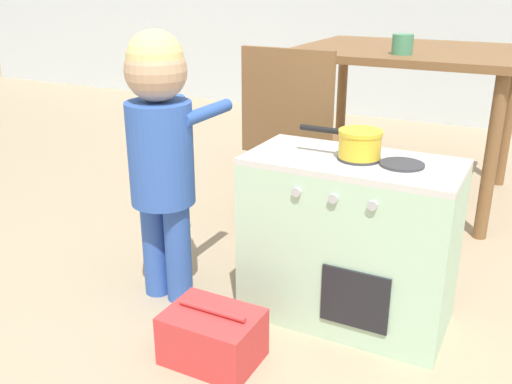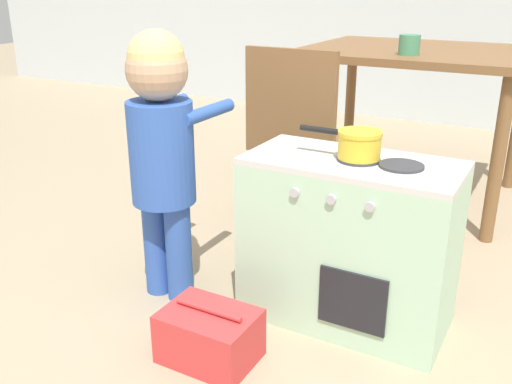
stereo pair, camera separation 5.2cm
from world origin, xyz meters
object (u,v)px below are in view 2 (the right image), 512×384
Objects in this scene: child_figure at (162,136)px; dining_chair_near at (301,139)px; play_kitchen at (348,242)px; cup_on_table at (409,45)px; dining_table at (416,69)px; toy_basket at (210,336)px; toy_pot at (359,143)px.

dining_chair_near is at bearing 72.56° from child_figure.
child_figure is at bearing -165.34° from play_kitchen.
play_kitchen is 0.65m from dining_chair_near.
play_kitchen is 0.79× the size of dining_chair_near.
dining_chair_near is 0.65m from cup_on_table.
play_kitchen is 0.62× the size of dining_table.
dining_table is 11.36× the size of cup_on_table.
toy_basket is 1.55m from cup_on_table.
toy_pot is 0.28× the size of child_figure.
child_figure is 0.69m from dining_chair_near.
child_figure is 0.65m from toy_basket.
toy_pot is at bearing -82.64° from cup_on_table.
dining_chair_near reaches higher than toy_basket.
cup_on_table is (-0.12, 0.97, 0.18)m from toy_pot.
dining_chair_near reaches higher than toy_pot.
child_figure is 1.46m from dining_table.
toy_basket is (0.33, -0.24, -0.50)m from child_figure.
play_kitchen is 0.52m from toy_basket.
toy_pot is at bearing 55.25° from toy_basket.
child_figure is at bearing -113.22° from cup_on_table.
child_figure reaches higher than play_kitchen.
dining_table is 0.81m from dining_chair_near.
play_kitchen reaches higher than toy_basket.
toy_basket is at bearing -123.58° from play_kitchen.
toy_pot is at bearing 2.25° from play_kitchen.
cup_on_table is at bearing 66.78° from child_figure.
child_figure reaches higher than dining_table.
cup_on_table is (0.02, -0.26, 0.14)m from dining_table.
dining_chair_near reaches higher than dining_table.
play_kitchen is at bearing 56.42° from toy_basket.
dining_table is (-0.15, 1.23, 0.04)m from toy_pot.
cup_on_table is at bearing 59.79° from dining_chair_near.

